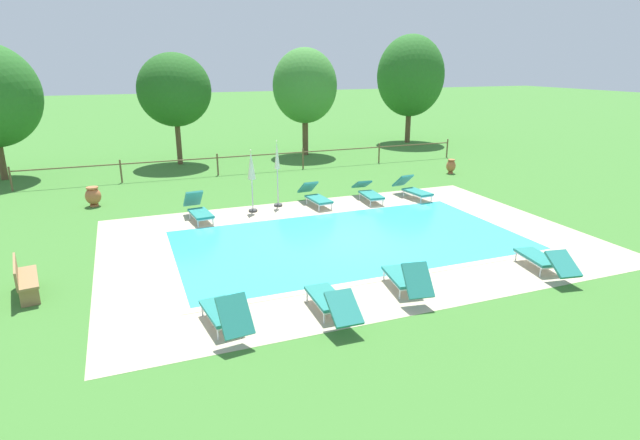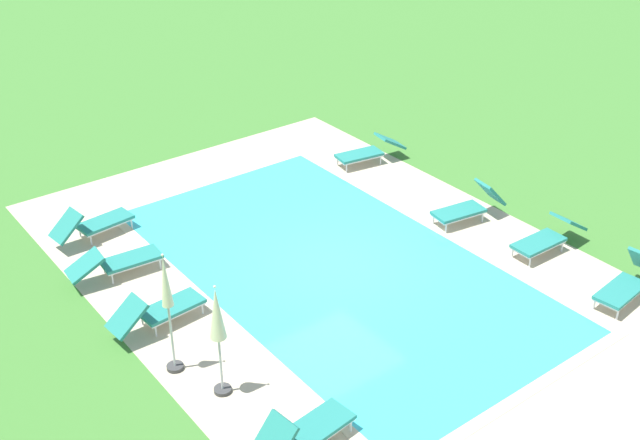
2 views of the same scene
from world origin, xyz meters
The scene contains 14 objects.
ground_plane centered at (0.00, 0.00, 0.00)m, with size 160.00×160.00×0.00m, color #3D752D.
pool_deck_paving centered at (0.00, 0.00, 0.00)m, with size 14.60×9.89×0.01m, color #BCAD8E.
swimming_pool_water centered at (0.00, 0.00, 0.01)m, with size 10.44×5.73×0.01m, color #38C6D1.
pool_coping_rim centered at (0.00, 0.00, 0.01)m, with size 10.92×6.21×0.01m.
sun_lounger_north_near_steps centered at (0.43, 4.12, 0.37)m, with size 0.76×2.04×0.84m.
sun_lounger_north_mid centered at (-4.01, 3.82, 0.39)m, with size 0.81×1.96×0.95m.
sun_lounger_north_far centered at (4.49, 3.72, 0.38)m, with size 0.83×2.03×0.87m.
sun_lounger_north_end centered at (-0.32, -3.90, 0.39)m, with size 0.88×1.97×0.95m.
sun_lounger_south_near_corner centered at (2.62, 3.98, 0.35)m, with size 0.75×2.10×0.73m.
sun_lounger_south_mid centered at (3.68, -4.11, 0.36)m, with size 0.92×2.12×0.76m.
sun_lounger_south_far centered at (-4.66, -4.10, 0.39)m, with size 0.82×1.93×0.98m.
sun_lounger_south_end centered at (-2.42, -4.31, 0.36)m, with size 0.64×2.05×0.78m.
patio_umbrella_closed_row_west centered at (-2.01, 4.16, 1.57)m, with size 0.32×0.32×2.30m.
patio_umbrella_closed_row_mid_west centered at (-0.93, 4.53, 1.62)m, with size 0.32×0.32×2.52m.
Camera 2 is at (-11.72, 9.40, 9.72)m, focal length 44.74 mm.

